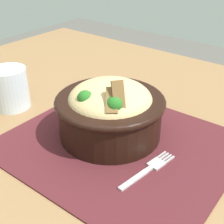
# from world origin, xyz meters

# --- Properties ---
(table) EXTENTS (1.28, 0.96, 0.77)m
(table) POSITION_xyz_m (0.00, 0.00, 0.71)
(table) COLOR olive
(table) RESTS_ON ground_plane
(placemat) EXTENTS (0.40, 0.35, 0.00)m
(placemat) POSITION_xyz_m (0.03, -0.03, 0.77)
(placemat) COLOR #47191E
(placemat) RESTS_ON table
(bowl) EXTENTS (0.21, 0.21, 0.13)m
(bowl) POSITION_xyz_m (0.00, -0.01, 0.83)
(bowl) COLOR black
(bowl) RESTS_ON placemat
(fork) EXTENTS (0.03, 0.13, 0.00)m
(fork) POSITION_xyz_m (0.12, -0.05, 0.77)
(fork) COLOR #B3B3B3
(fork) RESTS_ON placemat
(drinking_glass) EXTENTS (0.08, 0.08, 0.09)m
(drinking_glass) POSITION_xyz_m (-0.24, -0.06, 0.81)
(drinking_glass) COLOR silver
(drinking_glass) RESTS_ON table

